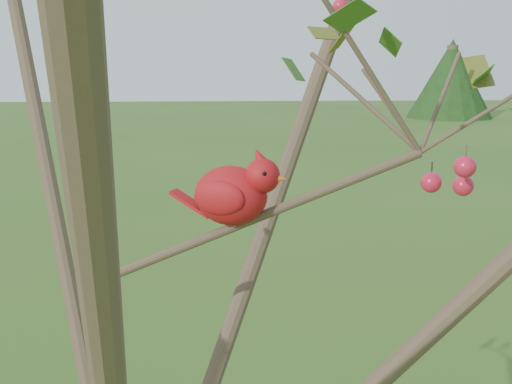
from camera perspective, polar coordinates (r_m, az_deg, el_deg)
crabapple_tree at (r=1.10m, az=-11.42°, el=-1.36°), size 2.35×2.05×2.95m
cardinal at (r=1.19m, az=-1.91°, el=-0.05°), size 0.22×0.15×0.16m
distant_trees at (r=23.40m, az=-5.39°, el=9.20°), size 41.74×13.11×3.39m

